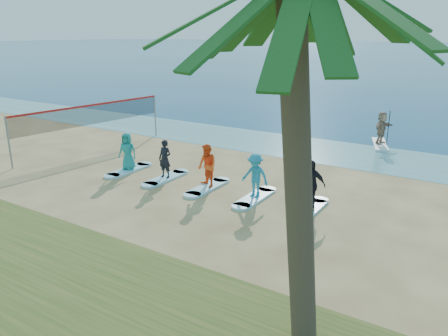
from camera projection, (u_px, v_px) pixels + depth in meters
The scene contains 16 objects.
ground at pixel (172, 206), 16.07m from camera, with size 600.00×600.00×0.00m, color tan.
shallow_water at pixel (290, 146), 24.54m from camera, with size 600.00×600.00×0.00m, color teal.
volleyball_net at pixel (91, 115), 23.21m from camera, with size 1.18×9.02×2.50m.
paddleboard at pixel (380, 144), 24.62m from camera, with size 0.70×3.00×0.12m, color silver.
paddleboarder at pixel (382, 128), 24.34m from camera, with size 1.67×0.53×1.80m, color tan.
boat_offshore_a at pixel (283, 62), 92.56m from camera, with size 2.50×7.21×1.90m, color silver.
surfboard_0 at pixel (129, 170), 20.10m from camera, with size 0.70×2.20×0.09m, color #9FE5F7.
student_0 at pixel (127, 151), 19.84m from camera, with size 0.83×0.54×1.70m, color teal.
surfboard_1 at pixel (166, 178), 18.98m from camera, with size 0.70×2.20×0.09m, color #9FE5F7.
student_1 at pixel (165, 159), 18.72m from camera, with size 0.60×0.40×1.65m, color black.
surfboard_2 at pixel (207, 187), 17.86m from camera, with size 0.70×2.20×0.09m, color #9FE5F7.
student_2 at pixel (207, 166), 17.59m from camera, with size 0.85×0.66×1.75m, color #FF531A.
surfboard_3 at pixel (255, 198), 16.74m from camera, with size 0.70×2.20×0.09m, color #9FE5F7.
student_3 at pixel (255, 175), 16.47m from camera, with size 1.10×0.63×1.71m, color teal.
surfboard_4 at pixel (309, 210), 15.62m from camera, with size 0.70×2.20×0.09m, color #9FE5F7.
student_4 at pixel (310, 185), 15.34m from camera, with size 1.05×0.44×1.79m, color black.
Camera 1 is at (9.58, -11.60, 6.12)m, focal length 35.00 mm.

